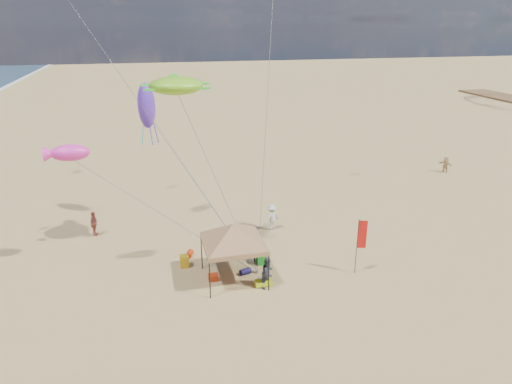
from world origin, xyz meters
TOP-DOWN VIEW (x-y plane):
  - ground at (0.00, 0.00)m, footprint 280.00×280.00m
  - canopy_tent at (-1.90, 0.22)m, footprint 6.32×6.32m
  - feather_flag at (5.08, -0.75)m, footprint 0.50×0.16m
  - cooler_red at (-3.05, 0.33)m, footprint 0.54×0.38m
  - cooler_blue at (0.32, 3.25)m, footprint 0.54×0.38m
  - bag_navy at (-1.19, 0.58)m, footprint 0.69×0.54m
  - bag_orange at (-4.07, 3.41)m, footprint 0.54×0.69m
  - chair_green at (-0.05, 1.57)m, footprint 0.50×0.50m
  - chair_yellow at (-4.47, 2.24)m, footprint 0.50×0.50m
  - crate_grey at (-0.51, -0.48)m, footprint 0.34×0.30m
  - beach_cart at (-0.49, -0.84)m, footprint 0.90×0.50m
  - person_near_a at (-0.14, 3.56)m, footprint 0.69×0.63m
  - person_near_b at (-0.28, -0.97)m, footprint 1.06×1.05m
  - person_near_c at (1.79, 6.00)m, footprint 1.34×1.08m
  - person_far_a at (-9.93, 7.79)m, footprint 0.64×1.06m
  - person_far_c at (20.99, 14.47)m, footprint 1.11×1.46m
  - turtle_kite at (-4.24, 3.68)m, footprint 3.37×2.93m
  - fish_kite at (-9.96, 2.93)m, footprint 2.01×1.05m
  - squid_kite at (-5.90, 9.23)m, footprint 1.31×1.31m

SIDE VIEW (x-z plane):
  - ground at x=0.00m, z-range 0.00..0.00m
  - crate_grey at x=-0.51m, z-range 0.00..0.28m
  - bag_navy at x=-1.19m, z-range 0.00..0.36m
  - bag_orange at x=-4.07m, z-range 0.00..0.36m
  - cooler_red at x=-3.05m, z-range 0.00..0.38m
  - cooler_blue at x=0.32m, z-range 0.00..0.38m
  - beach_cart at x=-0.49m, z-range 0.08..0.32m
  - chair_green at x=-0.05m, z-range 0.00..0.70m
  - chair_yellow at x=-4.47m, z-range 0.00..0.70m
  - person_far_c at x=20.99m, z-range 0.00..1.53m
  - person_near_a at x=-0.14m, z-range 0.00..1.58m
  - person_far_a at x=-9.93m, z-range 0.00..1.70m
  - person_near_b at x=-0.28m, z-range 0.00..1.72m
  - person_near_c at x=1.79m, z-range 0.00..1.82m
  - feather_flag at x=5.08m, z-range 0.55..3.88m
  - canopy_tent at x=-1.90m, z-range 1.30..5.19m
  - fish_kite at x=-9.96m, z-range 6.63..7.50m
  - squid_kite at x=-5.90m, z-range 6.77..9.76m
  - turtle_kite at x=-4.24m, z-range 9.74..10.71m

